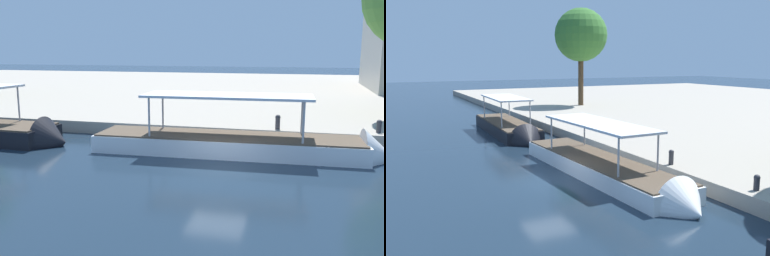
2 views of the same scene
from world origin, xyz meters
TOP-DOWN VIEW (x-y plane):
  - ground_plane at (0.00, 0.00)m, footprint 220.00×220.00m
  - dock_promenade at (0.00, 33.29)m, footprint 120.00×55.00m
  - tour_boat_1 at (0.89, 3.13)m, footprint 14.50×3.43m
  - mooring_bollard_0 at (7.39, 6.66)m, footprint 0.28×0.28m
  - mooring_bollard_1 at (2.13, 6.27)m, footprint 0.29×0.29m

SIDE VIEW (x-z plane):
  - ground_plane at x=0.00m, z-range 0.00..0.00m
  - tour_boat_1 at x=0.89m, z-range -1.66..2.37m
  - dock_promenade at x=0.00m, z-range 0.00..0.75m
  - mooring_bollard_0 at x=7.39m, z-range 0.77..1.47m
  - mooring_bollard_1 at x=2.13m, z-range 0.78..1.59m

